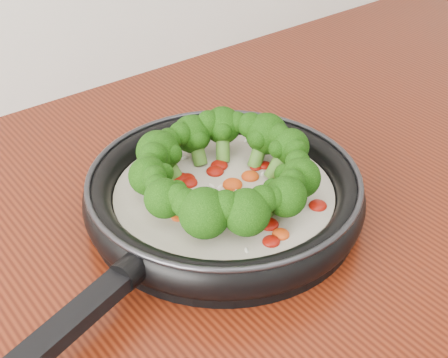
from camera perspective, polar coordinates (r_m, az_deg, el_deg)
skillet at (r=0.76m, az=-0.10°, el=-1.01°), size 0.53×0.41×0.09m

